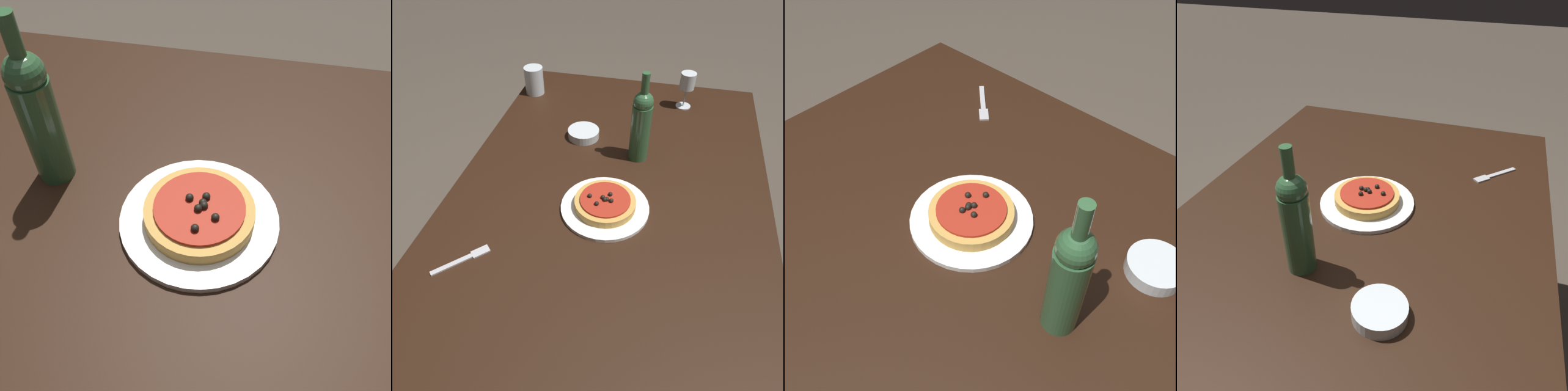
% 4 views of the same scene
% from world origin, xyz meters
% --- Properties ---
extents(ground_plane, '(14.00, 14.00, 0.00)m').
position_xyz_m(ground_plane, '(0.00, 0.00, 0.00)').
color(ground_plane, '#4C4238').
extents(dining_table, '(1.52, 1.03, 0.73)m').
position_xyz_m(dining_table, '(0.00, 0.00, 0.65)').
color(dining_table, black).
rests_on(dining_table, ground_plane).
extents(dinner_plate, '(0.28, 0.28, 0.01)m').
position_xyz_m(dinner_plate, '(0.12, -0.00, 0.73)').
color(dinner_plate, white).
rests_on(dinner_plate, dining_table).
extents(pizza, '(0.19, 0.19, 0.04)m').
position_xyz_m(pizza, '(0.12, -0.00, 0.75)').
color(pizza, gold).
rests_on(pizza, dinner_plate).
extents(wine_bottle, '(0.07, 0.07, 0.32)m').
position_xyz_m(wine_bottle, '(-0.17, 0.07, 0.87)').
color(wine_bottle, '#2D5633').
rests_on(wine_bottle, dining_table).
extents(side_bowl, '(0.12, 0.12, 0.03)m').
position_xyz_m(side_bowl, '(-0.25, -0.15, 0.74)').
color(side_bowl, silver).
rests_on(side_bowl, dining_table).
extents(fork, '(0.13, 0.13, 0.00)m').
position_xyz_m(fork, '(0.40, -0.34, 0.73)').
color(fork, '#B7B7BC').
rests_on(fork, dining_table).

